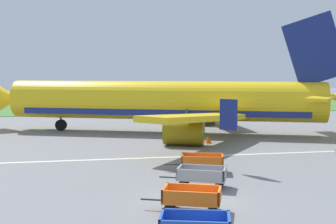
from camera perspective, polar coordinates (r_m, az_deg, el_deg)
The scene contains 8 objects.
ground_plane at distance 21.24m, azimuth 3.67°, elevation -11.62°, with size 220.00×220.00×0.00m, color slate.
grass_strip at distance 74.75m, azimuth -6.40°, elevation 0.78°, with size 220.00×28.00×0.06m, color #477A38.
apron_stripe at distance 31.84m, azimuth -1.16°, elevation -5.77°, with size 120.00×0.36×0.01m, color silver.
airplane at distance 43.16m, azimuth 0.80°, elevation 1.32°, with size 36.45×29.68×11.34m.
baggage_cart_second_in_row at distance 20.13m, azimuth 3.00°, elevation -10.80°, with size 3.59×2.18×1.07m.
baggage_cart_third_in_row at distance 24.07m, azimuth 4.26°, elevation -8.07°, with size 3.56×2.27×1.07m.
baggage_cart_fourth_in_row at distance 27.47m, azimuth 4.32°, elevation -6.35°, with size 3.62×2.00×1.07m.
traffic_cone_near_plane at distance 37.99m, azimuth 5.11°, elevation -3.41°, with size 0.52×0.52×0.68m, color orange.
Camera 1 is at (-4.89, -19.69, 6.29)m, focal length 48.31 mm.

